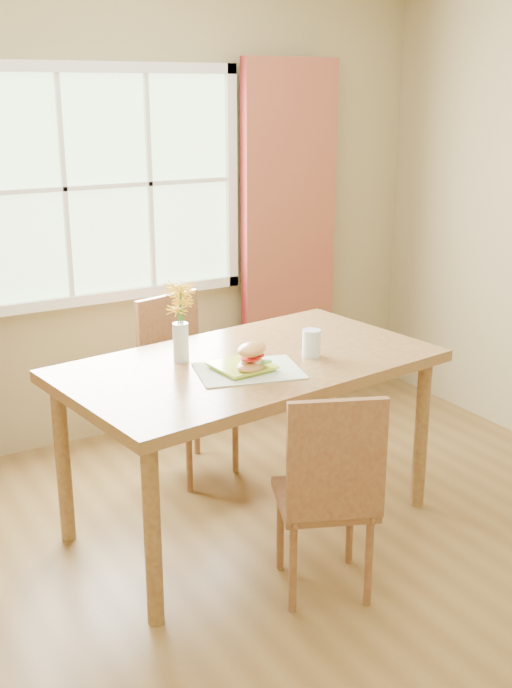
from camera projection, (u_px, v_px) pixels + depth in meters
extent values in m
cube|color=brown|center=(281.00, 589.00, 3.41)|extent=(4.20, 3.80, 0.02)
cube|color=#98895B|center=(106.00, 212.00, 4.57)|extent=(4.20, 0.02, 2.70)
cube|color=#AEDAA5|center=(107.00, 186.00, 4.50)|extent=(1.50, 0.02, 1.20)
cube|color=white|center=(102.00, 67.00, 4.29)|extent=(1.62, 0.04, 0.06)
cube|color=white|center=(115.00, 296.00, 4.67)|extent=(1.62, 0.04, 0.06)
cube|color=white|center=(231.00, 179.00, 4.85)|extent=(0.06, 0.04, 1.32)
cube|color=white|center=(108.00, 186.00, 4.48)|extent=(1.50, 0.03, 0.02)
cube|color=maroon|center=(289.00, 241.00, 5.09)|extent=(0.65, 0.08, 2.20)
cube|color=olive|center=(249.00, 365.00, 3.69)|extent=(1.82, 1.18, 0.05)
cylinder|color=olive|center=(153.00, 535.00, 3.07)|extent=(0.07, 0.07, 0.78)
cylinder|color=olive|center=(421.00, 434.00, 3.97)|extent=(0.07, 0.07, 0.78)
cylinder|color=olive|center=(63.00, 463.00, 3.67)|extent=(0.07, 0.07, 0.78)
cylinder|color=olive|center=(314.00, 389.00, 4.57)|extent=(0.07, 0.07, 0.78)
cube|color=brown|center=(324.00, 499.00, 3.30)|extent=(0.50, 0.50, 0.04)
cube|color=brown|center=(336.00, 459.00, 3.06)|extent=(0.37, 0.18, 0.49)
cylinder|color=brown|center=(293.00, 568.00, 3.20)|extent=(0.03, 0.03, 0.39)
cylinder|color=brown|center=(369.00, 563.00, 3.24)|extent=(0.03, 0.03, 0.39)
cylinder|color=brown|center=(280.00, 528.00, 3.49)|extent=(0.03, 0.03, 0.39)
cylinder|color=brown|center=(350.00, 523.00, 3.53)|extent=(0.03, 0.03, 0.39)
cube|color=brown|center=(192.00, 398.00, 4.32)|extent=(0.49, 0.49, 0.04)
cube|color=brown|center=(169.00, 342.00, 4.36)|extent=(0.40, 0.13, 0.52)
cylinder|color=brown|center=(189.00, 455.00, 4.17)|extent=(0.03, 0.03, 0.41)
cylinder|color=brown|center=(235.00, 437.00, 4.38)|extent=(0.03, 0.03, 0.41)
cylinder|color=brown|center=(151.00, 437.00, 4.39)|extent=(0.03, 0.03, 0.41)
cylinder|color=brown|center=(197.00, 420.00, 4.61)|extent=(0.03, 0.03, 0.41)
cube|color=#B6C2A5|center=(249.00, 371.00, 3.53)|extent=(0.52, 0.43, 0.01)
cube|color=#A5C330|center=(242.00, 368.00, 3.55)|extent=(0.26, 0.26, 0.01)
ellipsoid|color=gold|center=(251.00, 365.00, 3.49)|extent=(0.20, 0.18, 0.04)
ellipsoid|color=#4C8C2D|center=(263.00, 362.00, 3.49)|extent=(0.09, 0.06, 0.01)
cylinder|color=red|center=(250.00, 358.00, 3.48)|extent=(0.09, 0.09, 0.01)
cylinder|color=red|center=(255.00, 355.00, 3.50)|extent=(0.08, 0.08, 0.01)
ellipsoid|color=gold|center=(252.00, 349.00, 3.47)|extent=(0.20, 0.18, 0.06)
cylinder|color=silver|center=(311.00, 343.00, 3.72)|extent=(0.09, 0.09, 0.13)
cylinder|color=silver|center=(311.00, 345.00, 3.72)|extent=(0.07, 0.07, 0.11)
cylinder|color=silver|center=(181.00, 342.00, 3.64)|extent=(0.07, 0.07, 0.18)
cylinder|color=silver|center=(181.00, 352.00, 3.66)|extent=(0.06, 0.06, 0.09)
cylinder|color=#3D7028|center=(180.00, 325.00, 3.62)|extent=(0.01, 0.01, 0.34)
cylinder|color=#3D7028|center=(184.00, 332.00, 3.63)|extent=(0.01, 0.01, 0.28)
cylinder|color=#3D7028|center=(178.00, 336.00, 3.64)|extent=(0.01, 0.01, 0.24)
cylinder|color=#3D7028|center=(181.00, 328.00, 3.63)|extent=(0.01, 0.01, 0.31)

